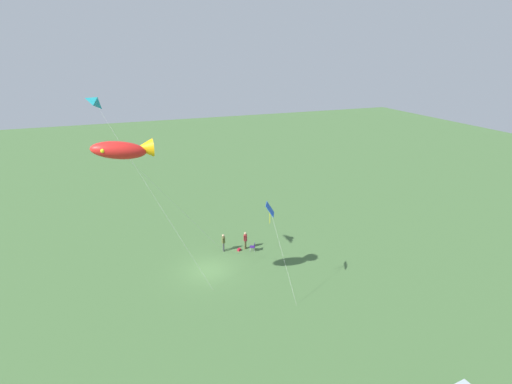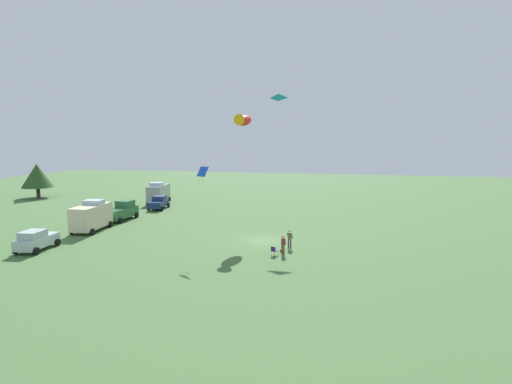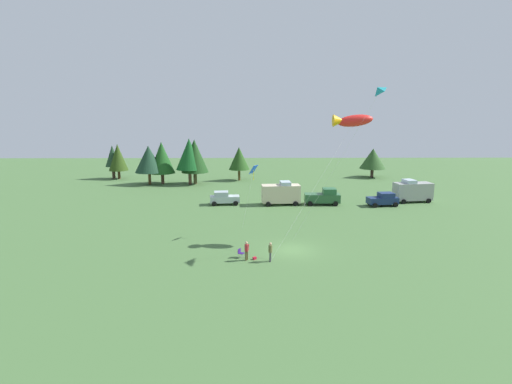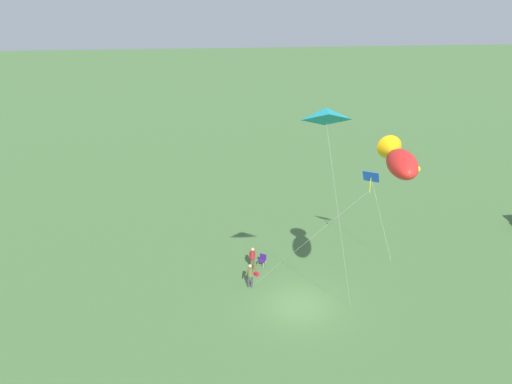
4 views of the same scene
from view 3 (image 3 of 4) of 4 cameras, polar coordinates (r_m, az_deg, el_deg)
ground_plane at (r=38.84m, az=5.21°, el=-8.24°), size 160.00×160.00×0.00m
person_kite_flyer at (r=35.54m, az=2.07°, el=-8.33°), size 0.40×0.62×1.74m
folding_chair at (r=36.64m, az=-2.23°, el=-8.61°), size 0.65×0.65×0.82m
person_spectator at (r=35.79m, az=-1.36°, el=-8.19°), size 0.49×0.53×1.74m
backpack_on_grass at (r=36.29m, az=-0.21°, el=-9.44°), size 0.39×0.36×0.22m
car_silver_compact at (r=57.35m, az=-4.60°, el=-0.85°), size 4.34×2.52×1.89m
van_camper_beige at (r=57.15m, az=3.59°, el=-0.18°), size 5.55×2.93×3.34m
truck_green_flatbed at (r=57.99m, az=9.60°, el=-0.69°), size 5.09×2.60×2.34m
car_navy_hatch at (r=59.11m, az=17.72°, el=-1.00°), size 4.41×2.68×1.89m
van_motorhome_grey at (r=63.11m, az=21.46°, el=0.15°), size 5.64×3.18×3.34m
treeline_distant at (r=76.08m, az=-7.95°, el=4.96°), size 56.35×12.89×8.39m
kite_large_fish at (r=41.14m, az=13.43°, el=9.88°), size 10.44×7.33×12.94m
kite_diamond_blue at (r=41.79m, az=-0.38°, el=3.07°), size 1.80×2.95×7.57m
kite_delta_teal at (r=37.88m, az=16.91°, el=13.70°), size 7.36×4.28×15.38m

